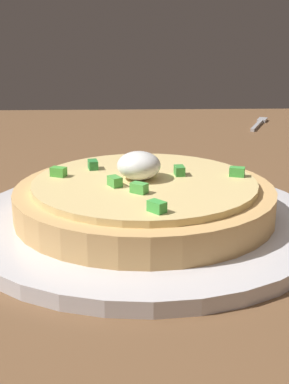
% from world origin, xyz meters
% --- Properties ---
extents(dining_table, '(1.20, 0.70, 0.03)m').
position_xyz_m(dining_table, '(0.00, 0.00, 0.01)').
color(dining_table, brown).
rests_on(dining_table, ground).
extents(plate, '(0.30, 0.30, 0.01)m').
position_xyz_m(plate, '(0.02, -0.03, 0.04)').
color(plate, silver).
rests_on(plate, dining_table).
extents(pizza, '(0.22, 0.22, 0.05)m').
position_xyz_m(pizza, '(0.02, -0.03, 0.06)').
color(pizza, tan).
rests_on(pizza, plate).
extents(fork, '(0.10, 0.05, 0.01)m').
position_xyz_m(fork, '(-0.44, 0.18, 0.03)').
color(fork, '#B7B7BC').
rests_on(fork, dining_table).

